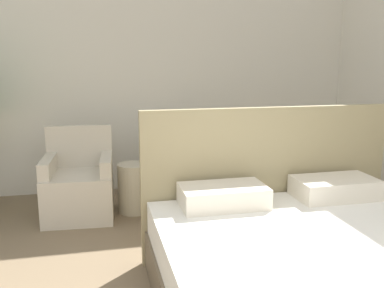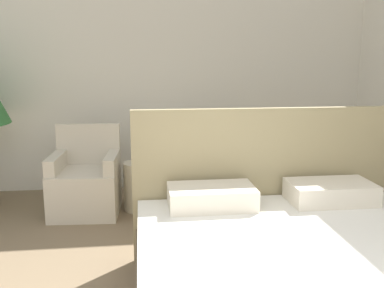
# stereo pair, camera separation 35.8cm
# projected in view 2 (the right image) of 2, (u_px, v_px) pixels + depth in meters

# --- Properties ---
(wall_back) EXTENTS (10.00, 0.06, 2.90)m
(wall_back) POSITION_uv_depth(u_px,v_px,m) (150.00, 60.00, 4.75)
(wall_back) COLOR silver
(wall_back) RESTS_ON ground_plane
(armchair_near_window_left) EXTENTS (0.66, 0.63, 0.83)m
(armchair_near_window_left) POSITION_uv_depth(u_px,v_px,m) (86.00, 185.00, 4.10)
(armchair_near_window_left) COLOR beige
(armchair_near_window_left) RESTS_ON ground_plane
(armchair_near_window_right) EXTENTS (0.65, 0.62, 0.83)m
(armchair_near_window_right) POSITION_uv_depth(u_px,v_px,m) (191.00, 182.00, 4.22)
(armchair_near_window_right) COLOR beige
(armchair_near_window_right) RESTS_ON ground_plane
(side_table) EXTENTS (0.30, 0.30, 0.48)m
(side_table) POSITION_uv_depth(u_px,v_px,m) (139.00, 186.00, 4.18)
(side_table) COLOR #B7AD93
(side_table) RESTS_ON ground_plane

